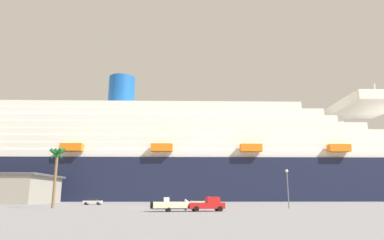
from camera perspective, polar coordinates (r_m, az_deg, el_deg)
ground_plane at (r=98.73m, az=-5.95°, el=-13.98°), size 600.00×600.00×0.00m
cruise_ship at (r=140.83m, az=2.24°, el=-7.14°), size 280.84×49.11×57.69m
pickup_truck at (r=53.93m, az=2.72°, el=-14.16°), size 5.91×3.29×2.20m
small_boat_on_trailer at (r=52.95m, az=-3.05°, el=-14.27°), size 7.17×3.31×2.15m
palm_tree at (r=72.19m, az=-22.03°, el=-6.36°), size 3.37×3.36×11.72m
street_lamp at (r=66.32m, az=15.94°, el=-10.20°), size 0.56×0.56×7.18m
parked_car_silver_sedan at (r=90.82m, az=-16.57°, el=-13.14°), size 4.78×2.44×1.58m
parked_car_white_van at (r=82.73m, az=1.36°, el=-13.75°), size 4.89×2.22×1.58m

